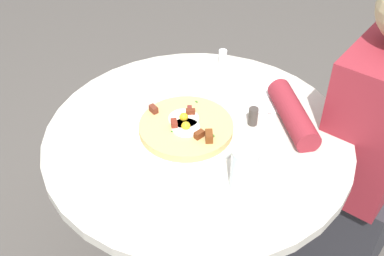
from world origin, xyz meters
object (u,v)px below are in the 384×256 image
Objects in this scene: pizza_plate at (186,132)px; salt_shaker at (223,57)px; person_seated at (364,161)px; fork at (265,95)px; pepper_shaker at (253,116)px; water_glass at (244,169)px; dining_table at (197,175)px; knife at (253,95)px; bread_plate at (169,80)px; breakfast_pizza at (186,127)px.

salt_shaker reaches higher than pizza_plate.
pizza_plate is (-0.43, 0.40, 0.21)m from person_seated.
pizza_plate reaches higher than fork.
water_glass is at bearing -153.48° from pepper_shaker.
fork is at bearing -12.43° from dining_table.
pepper_shaker is (0.22, 0.11, -0.03)m from water_glass.
knife reaches higher than dining_table.
knife is 1.53× the size of water_glass.
knife is at bearing -12.34° from pizza_plate.
pizza_plate reaches higher than bread_plate.
water_glass is at bearing -106.69° from pizza_plate.
breakfast_pizza is (-0.00, -0.00, 0.02)m from pizza_plate.
breakfast_pizza reaches higher than knife.
pizza_plate is 1.80× the size of bread_plate.
pizza_plate reaches higher than dining_table.
pepper_shaker is at bearing -129.99° from salt_shaker.
pizza_plate is at bearing 126.81° from knife.
pepper_shaker is at bearing -37.18° from dining_table.
breakfast_pizza is (-0.02, 0.03, 0.19)m from dining_table.
person_seated is at bearing -44.17° from pepper_shaker.
bread_plate is 3.07× the size of pepper_shaker.
bread_plate reaches higher than fork.
water_glass is at bearing 167.30° from knife.
breakfast_pizza is 0.20m from pepper_shaker.
person_seated is at bearing -42.10° from dining_table.
pepper_shaker is (0.15, -0.13, 0.02)m from pizza_plate.
water_glass is (-0.07, -0.24, 0.03)m from breakfast_pizza.
knife is at bearing 90.00° from fork.
breakfast_pizza is at bearing -130.08° from bread_plate.
person_seated is 6.31× the size of fork.
pizza_plate is 0.25m from water_glass.
bread_plate is 0.94× the size of knife.
breakfast_pizza is 5.14× the size of salt_shaker.
knife is 0.38m from water_glass.
water_glass is (-0.07, -0.24, 0.05)m from pizza_plate.
person_seated reaches higher than breakfast_pizza.
knife is at bearing -12.30° from breakfast_pizza.
fork is at bearing 22.95° from water_glass.
pizza_plate is 0.39m from salt_shaker.
bread_plate reaches higher than dining_table.
pepper_shaker is at bearing 155.82° from fork.
dining_table is at bearing -52.31° from pizza_plate.
dining_table is at bearing -51.89° from breakfast_pizza.
salt_shaker is at bearing 39.97° from water_glass.
knife is (0.26, -0.06, 0.00)m from pizza_plate.
breakfast_pizza is 0.38m from salt_shaker.
fork is 0.23m from salt_shaker.
breakfast_pizza is at bearing 73.35° from water_glass.
water_glass reaches higher than pepper_shaker.
person_seated is 9.64× the size of water_glass.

